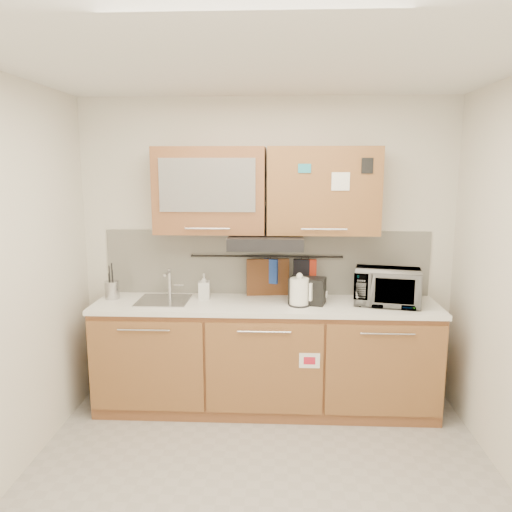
# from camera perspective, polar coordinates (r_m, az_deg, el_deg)

# --- Properties ---
(floor) EXTENTS (3.20, 3.20, 0.00)m
(floor) POSITION_cam_1_polar(r_m,az_deg,el_deg) (3.44, 0.40, -25.88)
(floor) COLOR #9E9993
(floor) RESTS_ON ground
(ceiling) EXTENTS (3.20, 3.20, 0.00)m
(ceiling) POSITION_cam_1_polar(r_m,az_deg,el_deg) (2.84, 0.47, 21.89)
(ceiling) COLOR white
(ceiling) RESTS_ON wall_back
(wall_back) EXTENTS (3.20, 0.00, 3.20)m
(wall_back) POSITION_cam_1_polar(r_m,az_deg,el_deg) (4.34, 1.22, 0.59)
(wall_back) COLOR silver
(wall_back) RESTS_ON ground
(base_cabinet) EXTENTS (2.80, 0.64, 0.88)m
(base_cabinet) POSITION_cam_1_polar(r_m,az_deg,el_deg) (4.29, 1.06, -11.98)
(base_cabinet) COLOR brown
(base_cabinet) RESTS_ON floor
(countertop) EXTENTS (2.82, 0.62, 0.04)m
(countertop) POSITION_cam_1_polar(r_m,az_deg,el_deg) (4.12, 1.08, -5.62)
(countertop) COLOR white
(countertop) RESTS_ON base_cabinet
(backsplash) EXTENTS (2.80, 0.02, 0.56)m
(backsplash) POSITION_cam_1_polar(r_m,az_deg,el_deg) (4.34, 1.21, -0.74)
(backsplash) COLOR silver
(backsplash) RESTS_ON countertop
(upper_cabinets) EXTENTS (1.82, 0.37, 0.70)m
(upper_cabinets) POSITION_cam_1_polar(r_m,az_deg,el_deg) (4.11, 1.11, 7.49)
(upper_cabinets) COLOR brown
(upper_cabinets) RESTS_ON wall_back
(range_hood) EXTENTS (0.60, 0.46, 0.10)m
(range_hood) POSITION_cam_1_polar(r_m,az_deg,el_deg) (4.07, 1.13, 1.67)
(range_hood) COLOR black
(range_hood) RESTS_ON upper_cabinets
(sink) EXTENTS (0.42, 0.40, 0.26)m
(sink) POSITION_cam_1_polar(r_m,az_deg,el_deg) (4.24, -10.48, -5.00)
(sink) COLOR silver
(sink) RESTS_ON countertop
(utensil_rail) EXTENTS (1.30, 0.02, 0.02)m
(utensil_rail) POSITION_cam_1_polar(r_m,az_deg,el_deg) (4.30, 1.20, -0.05)
(utensil_rail) COLOR black
(utensil_rail) RESTS_ON backsplash
(utensil_crock) EXTENTS (0.15, 0.15, 0.30)m
(utensil_crock) POSITION_cam_1_polar(r_m,az_deg,el_deg) (4.40, -16.12, -3.71)
(utensil_crock) COLOR #B2B1B6
(utensil_crock) RESTS_ON countertop
(kettle) EXTENTS (0.20, 0.20, 0.27)m
(kettle) POSITION_cam_1_polar(r_m,az_deg,el_deg) (4.03, 4.98, -4.18)
(kettle) COLOR white
(kettle) RESTS_ON countertop
(toaster) EXTENTS (0.32, 0.24, 0.22)m
(toaster) POSITION_cam_1_polar(r_m,az_deg,el_deg) (4.09, 5.89, -3.91)
(toaster) COLOR black
(toaster) RESTS_ON countertop
(microwave) EXTENTS (0.58, 0.45, 0.29)m
(microwave) POSITION_cam_1_polar(r_m,az_deg,el_deg) (4.18, 14.77, -3.43)
(microwave) COLOR #999999
(microwave) RESTS_ON countertop
(soap_bottle) EXTENTS (0.10, 0.10, 0.21)m
(soap_bottle) POSITION_cam_1_polar(r_m,az_deg,el_deg) (4.26, -5.95, -3.42)
(soap_bottle) COLOR #999999
(soap_bottle) RESTS_ON countertop
(cutting_board) EXTENTS (0.37, 0.08, 0.46)m
(cutting_board) POSITION_cam_1_polar(r_m,az_deg,el_deg) (4.33, 1.36, -3.31)
(cutting_board) COLOR brown
(cutting_board) RESTS_ON utensil_rail
(oven_mitt) EXTENTS (0.13, 0.08, 0.21)m
(oven_mitt) POSITION_cam_1_polar(r_m,az_deg,el_deg) (4.31, 1.65, -1.75)
(oven_mitt) COLOR #204096
(oven_mitt) RESTS_ON utensil_rail
(dark_pouch) EXTENTS (0.14, 0.05, 0.22)m
(dark_pouch) POSITION_cam_1_polar(r_m,az_deg,el_deg) (4.31, 5.20, -1.79)
(dark_pouch) COLOR black
(dark_pouch) RESTS_ON utensil_rail
(pot_holder) EXTENTS (0.14, 0.04, 0.17)m
(pot_holder) POSITION_cam_1_polar(r_m,az_deg,el_deg) (4.31, 6.01, -1.50)
(pot_holder) COLOR #B72D18
(pot_holder) RESTS_ON utensil_rail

